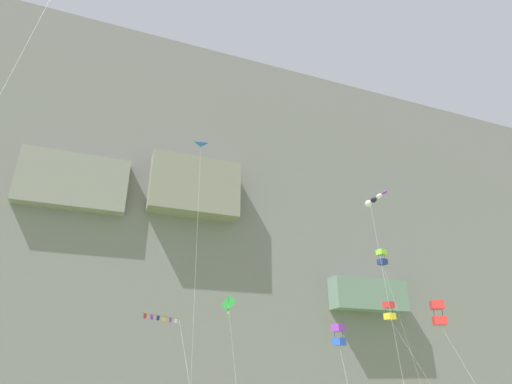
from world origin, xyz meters
name	(u,v)px	position (x,y,z in m)	size (l,w,h in m)	color
cliff_face	(177,219)	(0.00, 72.34, 31.47)	(180.00, 33.11, 62.98)	slate
kite_diamond_low_left	(229,306)	(0.84, 37.67, 9.95)	(1.48, 5.51, 11.16)	green
kite_box_mid_center	(438,313)	(17.52, 25.43, 8.55)	(1.50, 4.44, 9.65)	red
kite_box_near_cliff	(339,335)	(5.20, 23.04, 6.09)	(1.31, 3.24, 6.86)	purple
kite_box_upper_left	(382,257)	(17.79, 32.93, 15.69)	(1.76, 3.27, 16.60)	#8CCC33
kite_delta_far_left	(200,167)	(-5.48, 26.82, 20.28)	(1.06, 3.75, 22.35)	blue
kite_box_upper_mid	(389,311)	(22.85, 39.30, 10.73)	(1.76, 6.38, 11.85)	red
kite_banner_high_center	(164,326)	(-7.13, 28.63, 6.83)	(3.99, 6.05, 7.62)	black
kite_windsock_upper_right	(373,201)	(7.11, 19.39, 15.98)	(0.88, 3.05, 16.31)	white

